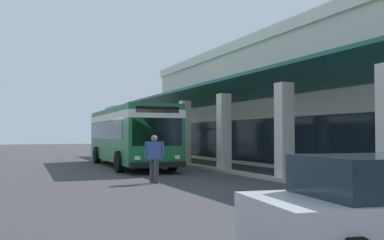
% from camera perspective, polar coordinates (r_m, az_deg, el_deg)
% --- Properties ---
extents(ground, '(120.00, 120.00, 0.00)m').
position_cam_1_polar(ground, '(24.46, 10.44, -5.94)').
color(ground, '#38383A').
extents(curb_strip, '(36.05, 0.50, 0.12)m').
position_cam_1_polar(curb_strip, '(23.55, 0.60, -5.98)').
color(curb_strip, '#9E998E').
rests_on(curb_strip, ground).
extents(plaza_building, '(30.34, 16.20, 7.38)m').
position_cam_1_polar(plaza_building, '(28.82, 18.41, 2.10)').
color(plaza_building, beige).
rests_on(plaza_building, ground).
extents(transit_bus, '(11.30, 3.12, 3.34)m').
position_cam_1_polar(transit_bus, '(24.31, -8.18, -1.61)').
color(transit_bus, '#196638').
rests_on(transit_bus, ground).
extents(pedestrian, '(0.43, 0.59, 1.72)m').
position_cam_1_polar(pedestrian, '(15.85, -4.94, -4.69)').
color(pedestrian, '#38383D').
rests_on(pedestrian, ground).
extents(potted_palm, '(1.66, 1.84, 2.38)m').
position_cam_1_polar(potted_palm, '(33.38, -4.37, -3.59)').
color(potted_palm, '#4C4742').
rests_on(potted_palm, ground).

